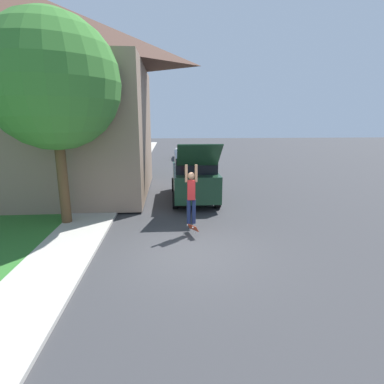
# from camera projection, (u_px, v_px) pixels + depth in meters

# --- Properties ---
(ground_plane) EXTENTS (120.00, 120.00, 0.00)m
(ground_plane) POSITION_uv_depth(u_px,v_px,m) (189.00, 253.00, 8.73)
(ground_plane) COLOR #333335
(lawn) EXTENTS (10.00, 80.00, 0.08)m
(lawn) POSITION_uv_depth(u_px,v_px,m) (10.00, 203.00, 13.97)
(lawn) COLOR #2D6B28
(lawn) RESTS_ON ground_plane
(sidewalk) EXTENTS (1.80, 80.00, 0.10)m
(sidewalk) POSITION_uv_depth(u_px,v_px,m) (105.00, 201.00, 14.28)
(sidewalk) COLOR #ADA89E
(sidewalk) RESTS_ON ground_plane
(house) EXTENTS (11.72, 8.52, 9.50)m
(house) POSITION_uv_depth(u_px,v_px,m) (32.00, 94.00, 14.54)
(house) COLOR #89705B
(house) RESTS_ON lawn
(lawn_tree_near) EXTENTS (4.51, 4.51, 7.18)m
(lawn_tree_near) POSITION_uv_depth(u_px,v_px,m) (53.00, 83.00, 10.00)
(lawn_tree_near) COLOR brown
(lawn_tree_near) RESTS_ON lawn
(lawn_tree_far) EXTENTS (5.14, 5.14, 7.35)m
(lawn_tree_far) POSITION_uv_depth(u_px,v_px,m) (109.00, 104.00, 19.56)
(lawn_tree_far) COLOR brown
(lawn_tree_far) RESTS_ON lawn
(suv_parked) EXTENTS (2.11, 5.67, 2.93)m
(suv_parked) POSITION_uv_depth(u_px,v_px,m) (194.00, 175.00, 14.47)
(suv_parked) COLOR #193823
(suv_parked) RESTS_ON ground_plane
(car_down_street) EXTENTS (1.99, 4.42, 1.35)m
(car_down_street) POSITION_uv_depth(u_px,v_px,m) (185.00, 152.00, 30.48)
(car_down_street) COLOR silver
(car_down_street) RESTS_ON ground_plane
(skateboarder) EXTENTS (0.41, 0.23, 1.99)m
(skateboarder) POSITION_uv_depth(u_px,v_px,m) (191.00, 194.00, 9.83)
(skateboarder) COLOR #192347
(skateboarder) RESTS_ON ground_plane
(skateboard) EXTENTS (0.36, 0.74, 0.32)m
(skateboard) POSITION_uv_depth(u_px,v_px,m) (192.00, 228.00, 10.03)
(skateboard) COLOR #B73D23
(skateboard) RESTS_ON ground_plane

